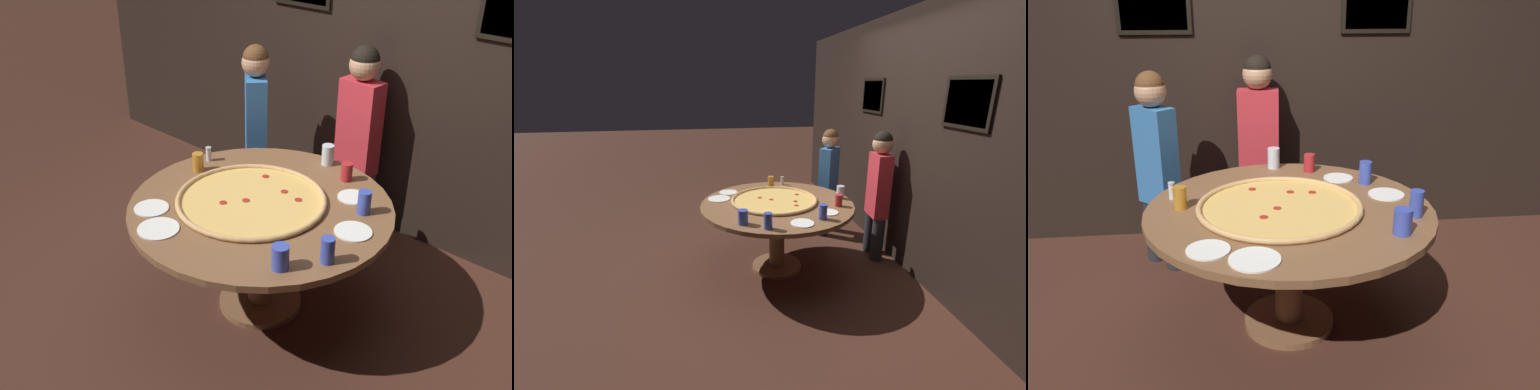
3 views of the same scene
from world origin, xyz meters
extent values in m
plane|color=#422319|center=(0.00, 0.00, 0.00)|extent=(24.00, 24.00, 0.00)
cube|color=black|center=(0.00, 1.37, 1.30)|extent=(6.40, 0.06, 2.60)
cube|color=black|center=(-0.80, 1.33, 1.75)|extent=(0.52, 0.02, 0.40)
cube|color=#936B5B|center=(-0.80, 1.32, 1.75)|extent=(0.46, 0.01, 0.34)
cube|color=black|center=(0.80, 1.33, 1.75)|extent=(0.52, 0.02, 0.40)
cube|color=#B2A893|center=(0.80, 1.32, 1.75)|extent=(0.46, 0.01, 0.34)
cylinder|color=brown|center=(0.00, 0.00, 0.72)|extent=(1.54, 1.54, 0.04)
cylinder|color=brown|center=(0.00, 0.00, 0.35)|extent=(0.16, 0.16, 0.70)
cylinder|color=brown|center=(0.00, 0.00, 0.02)|extent=(0.52, 0.52, 0.04)
cylinder|color=#EAB75B|center=(-0.05, -0.02, 0.75)|extent=(0.85, 0.85, 0.01)
torus|color=tan|center=(-0.05, -0.02, 0.76)|extent=(0.89, 0.89, 0.03)
cylinder|color=#A8281E|center=(-0.07, -0.05, 0.75)|extent=(0.04, 0.04, 0.00)
cylinder|color=#A8281E|center=(0.03, 0.18, 0.75)|extent=(0.04, 0.04, 0.00)
cylinder|color=#A8281E|center=(-0.15, -0.16, 0.75)|extent=(0.04, 0.04, 0.00)
cylinder|color=#A8281E|center=(0.15, 0.16, 0.75)|extent=(0.04, 0.04, 0.00)
cylinder|color=#A8281E|center=(-0.19, 0.25, 0.75)|extent=(0.04, 0.04, 0.00)
cylinder|color=#BC7A23|center=(-0.58, 0.04, 0.80)|extent=(0.07, 0.07, 0.12)
cylinder|color=silver|center=(-0.02, 0.68, 0.81)|extent=(0.08, 0.08, 0.13)
cylinder|color=#B22328|center=(0.20, 0.58, 0.80)|extent=(0.07, 0.07, 0.12)
cylinder|color=#384CB7|center=(0.62, -0.20, 0.81)|extent=(0.07, 0.07, 0.14)
cylinder|color=#384CB7|center=(0.49, -0.39, 0.80)|extent=(0.09, 0.09, 0.13)
cylinder|color=#384CB7|center=(0.50, 0.32, 0.81)|extent=(0.08, 0.08, 0.14)
cylinder|color=white|center=(0.57, 0.11, 0.74)|extent=(0.20, 0.20, 0.01)
cylinder|color=white|center=(0.36, 0.42, 0.74)|extent=(0.18, 0.18, 0.01)
cylinder|color=white|center=(-0.42, -0.47, 0.74)|extent=(0.20, 0.20, 0.01)
cylinder|color=white|center=(-0.22, -0.58, 0.74)|extent=(0.23, 0.23, 0.01)
cylinder|color=silver|center=(-0.64, 0.19, 0.78)|extent=(0.04, 0.04, 0.08)
cylinder|color=#B7B7BC|center=(-0.64, 0.19, 0.83)|extent=(0.04, 0.04, 0.01)
cylinder|color=#232328|center=(-0.72, 0.75, 0.24)|extent=(0.18, 0.18, 0.47)
cylinder|color=#232328|center=(-0.87, 0.90, 0.24)|extent=(0.18, 0.18, 0.47)
cube|color=#3370B2|center=(-0.80, 0.82, 0.80)|extent=(0.31, 0.31, 0.66)
sphere|color=tan|center=(-0.80, 0.82, 1.23)|extent=(0.20, 0.20, 0.20)
sphere|color=brown|center=(-0.80, 0.82, 1.27)|extent=(0.19, 0.19, 0.19)
cylinder|color=#232328|center=(0.02, 1.13, 0.25)|extent=(0.14, 0.14, 0.49)
cylinder|color=#232328|center=(-0.20, 1.15, 0.25)|extent=(0.14, 0.14, 0.49)
cube|color=red|center=(-0.09, 1.14, 0.84)|extent=(0.31, 0.18, 0.69)
sphere|color=tan|center=(-0.09, 1.14, 1.29)|extent=(0.21, 0.21, 0.21)
sphere|color=black|center=(-0.09, 1.14, 1.33)|extent=(0.20, 0.20, 0.20)
camera|label=1|loc=(1.92, -2.12, 2.41)|focal=40.00mm
camera|label=2|loc=(3.20, -0.64, 1.89)|focal=24.00mm
camera|label=3|loc=(-0.30, -2.45, 1.76)|focal=35.00mm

